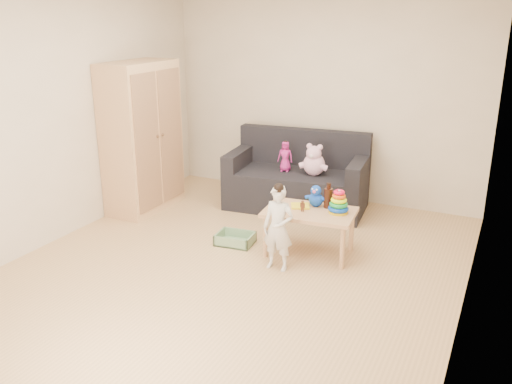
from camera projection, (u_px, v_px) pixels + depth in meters
The scene contains 13 objects.
room at pixel (238, 129), 4.76m from camera, with size 4.50×4.50×4.50m.
wardrobe at pixel (142, 137), 6.36m from camera, with size 0.49×0.97×1.75m, color #DEAE79.
sofa at pixel (296, 190), 6.56m from camera, with size 1.64×0.82×0.46m, color black.
play_table at pixel (309, 232), 5.31m from camera, with size 0.86×0.55×0.45m, color tan.
storage_bin at pixel (235, 239), 5.59m from camera, with size 0.37×0.28×0.11m, color gray, non-canonical shape.
toddler at pixel (278, 229), 4.95m from camera, with size 0.29×0.20×0.79m, color silver.
pink_bear at pixel (314, 162), 6.29m from camera, with size 0.28×0.24×0.31m, color #F0B1D3, non-canonical shape.
doll at pixel (285, 157), 6.44m from camera, with size 0.18×0.12×0.36m, color #B92281.
ring_stacker at pixel (339, 204), 5.15m from camera, with size 0.20×0.20×0.23m.
brown_bottle at pixel (328, 197), 5.29m from camera, with size 0.09×0.09×0.25m.
blue_plush at pixel (316, 195), 5.32m from camera, with size 0.18×0.14×0.22m, color blue, non-canonical shape.
wooden_figure at pixel (303, 206), 5.19m from camera, with size 0.05×0.04×0.12m, color brown, non-canonical shape.
yellow_book at pixel (300, 206), 5.34m from camera, with size 0.18×0.18×0.01m, color yellow.
Camera 1 is at (2.19, -4.15, 2.30)m, focal length 38.00 mm.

